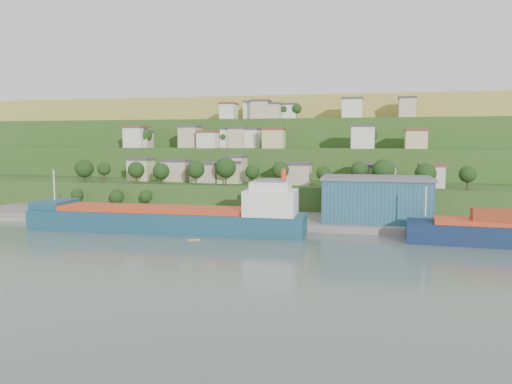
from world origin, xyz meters
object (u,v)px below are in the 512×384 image
(warehouse, at_px, (376,199))
(caravan, at_px, (76,209))
(kayak_orange, at_px, (189,234))
(cargo_ship_near, at_px, (174,220))

(warehouse, distance_m, caravan, 96.35)
(caravan, bearing_deg, kayak_orange, -0.01)
(caravan, bearing_deg, warehouse, 25.53)
(caravan, bearing_deg, cargo_ship_near, 1.39)
(cargo_ship_near, xyz_separation_m, warehouse, (54.66, 19.79, 5.23))
(kayak_orange, bearing_deg, warehouse, 30.04)
(cargo_ship_near, distance_m, caravan, 44.97)
(warehouse, height_order, caravan, warehouse)
(cargo_ship_near, distance_m, warehouse, 58.37)
(cargo_ship_near, relative_size, caravan, 12.46)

